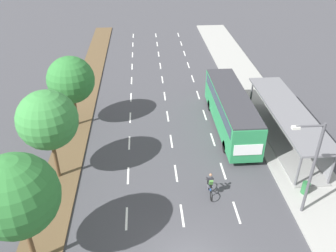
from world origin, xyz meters
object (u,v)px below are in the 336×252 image
object	(u,v)px
median_tree_third	(71,80)
median_tree_second	(48,120)
bus_shelter	(289,121)
median_tree_nearest	(16,196)
cyclist	(210,185)
bus	(231,108)
trash_bin	(305,188)
streetlight	(311,164)

from	to	relation	value
median_tree_third	median_tree_second	bearing A→B (deg)	-92.28
median_tree_second	median_tree_third	world-z (taller)	median_tree_second
bus_shelter	median_tree_nearest	world-z (taller)	median_tree_nearest
median_tree_nearest	cyclist	bearing A→B (deg)	23.85
bus_shelter	bus	world-z (taller)	bus
bus	median_tree_nearest	world-z (taller)	median_tree_nearest
median_tree_second	trash_bin	bearing A→B (deg)	-10.32
bus_shelter	bus	bearing A→B (deg)	152.09
cyclist	median_tree_second	bearing A→B (deg)	166.00
bus_shelter	trash_bin	distance (m)	6.68
median_tree_nearest	median_tree_second	bearing A→B (deg)	90.77
median_tree_third	streetlight	xyz separation A→B (m)	(15.59, -11.91, -0.50)
cyclist	median_tree_second	size ratio (longest dim) A/B	0.27
median_tree_nearest	median_tree_third	distance (m)	14.46
bus_shelter	median_tree_nearest	xyz separation A→B (m)	(-17.89, -10.61, 2.98)
bus	cyclist	xyz separation A→B (m)	(-3.19, -8.27, -1.28)
median_tree_nearest	median_tree_third	bearing A→B (deg)	89.24
median_tree_second	bus_shelter	bearing A→B (deg)	10.65
cyclist	median_tree_third	xyz separation A→B (m)	(-10.23, 9.85, 3.60)
median_tree_second	streetlight	xyz separation A→B (m)	(15.88, -4.68, -0.88)
bus_shelter	trash_bin	bearing A→B (deg)	-99.49
median_tree_nearest	trash_bin	xyz separation A→B (m)	(16.81, 4.15, -4.27)
bus_shelter	cyclist	size ratio (longest dim) A/B	6.82
bus	median_tree_third	xyz separation A→B (m)	(-13.42, 1.58, 2.32)
bus	median_tree_third	size ratio (longest dim) A/B	1.80
bus_shelter	trash_bin	xyz separation A→B (m)	(-1.08, -6.46, -1.29)
median_tree_second	bus	bearing A→B (deg)	22.40
streetlight	trash_bin	world-z (taller)	streetlight
cyclist	streetlight	world-z (taller)	streetlight
cyclist	trash_bin	distance (m)	6.41
bus	trash_bin	world-z (taller)	bus
streetlight	trash_bin	size ratio (longest dim) A/B	7.65
median_tree_nearest	trash_bin	world-z (taller)	median_tree_nearest
bus	median_tree_nearest	xyz separation A→B (m)	(-13.61, -12.88, 2.77)
streetlight	median_tree_second	bearing A→B (deg)	163.58
median_tree_third	bus_shelter	bearing A→B (deg)	-12.25
bus	median_tree_second	size ratio (longest dim) A/B	1.69
bus	cyclist	size ratio (longest dim) A/B	6.20
cyclist	trash_bin	world-z (taller)	cyclist
trash_bin	median_tree_second	bearing A→B (deg)	169.68
median_tree_nearest	median_tree_third	world-z (taller)	median_tree_nearest
bus_shelter	bus	distance (m)	4.85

